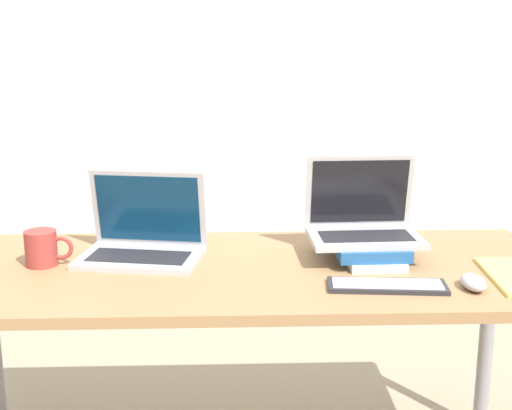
# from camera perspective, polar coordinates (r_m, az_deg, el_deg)

# --- Properties ---
(wall_back) EXTENTS (8.00, 0.05, 2.70)m
(wall_back) POSITION_cam_1_polar(r_m,az_deg,el_deg) (3.40, -1.51, 13.57)
(wall_back) COLOR silver
(wall_back) RESTS_ON ground_plane
(desk) EXTENTS (1.78, 0.71, 0.71)m
(desk) POSITION_cam_1_polar(r_m,az_deg,el_deg) (2.05, -0.95, -6.79)
(desk) COLOR #9E754C
(desk) RESTS_ON ground_plane
(laptop_left) EXTENTS (0.38, 0.30, 0.25)m
(laptop_left) POSITION_cam_1_polar(r_m,az_deg,el_deg) (2.12, -9.02, -2.85)
(laptop_left) COLOR #B2B2B7
(laptop_left) RESTS_ON desk
(book_stack) EXTENTS (0.21, 0.27, 0.06)m
(book_stack) POSITION_cam_1_polar(r_m,az_deg,el_deg) (2.11, 9.00, -3.51)
(book_stack) COLOR white
(book_stack) RESTS_ON desk
(laptop_on_books) EXTENTS (0.33, 0.24, 0.24)m
(laptop_on_books) POSITION_cam_1_polar(r_m,az_deg,el_deg) (2.12, 8.56, -1.33)
(laptop_on_books) COLOR #B2B2B7
(laptop_on_books) RESTS_ON book_stack
(wireless_keyboard) EXTENTS (0.32, 0.13, 0.01)m
(wireless_keyboard) POSITION_cam_1_polar(r_m,az_deg,el_deg) (1.89, 10.45, -6.36)
(wireless_keyboard) COLOR #28282D
(wireless_keyboard) RESTS_ON desk
(mouse) EXTENTS (0.06, 0.11, 0.04)m
(mouse) POSITION_cam_1_polar(r_m,az_deg,el_deg) (1.94, 16.99, -5.93)
(mouse) COLOR #B2B2B7
(mouse) RESTS_ON desk
(mug) EXTENTS (0.14, 0.09, 0.10)m
(mug) POSITION_cam_1_polar(r_m,az_deg,el_deg) (2.11, -16.73, -3.32)
(mug) COLOR #9E3833
(mug) RESTS_ON desk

